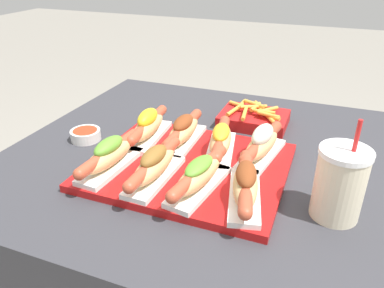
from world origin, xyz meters
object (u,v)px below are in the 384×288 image
at_px(serving_tray, 189,166).
at_px(hot_dog_2, 199,175).
at_px(hot_dog_3, 245,184).
at_px(hot_dog_5, 183,131).
at_px(hot_dog_7, 262,144).
at_px(sauce_bowl, 86,134).
at_px(hot_dog_0, 110,155).
at_px(fries_basket, 254,118).
at_px(drink_cup, 340,183).
at_px(hot_dog_6, 221,140).
at_px(hot_dog_1, 154,165).
at_px(hot_dog_4, 148,126).

bearing_deg(serving_tray, hot_dog_2, -57.14).
xyz_separation_m(hot_dog_3, hot_dog_5, (-0.20, 0.18, -0.00)).
relative_size(hot_dog_7, sauce_bowl, 2.82).
xyz_separation_m(hot_dog_0, fries_basket, (0.24, 0.39, -0.03)).
xyz_separation_m(sauce_bowl, drink_cup, (0.64, -0.10, 0.06)).
xyz_separation_m(hot_dog_3, sauce_bowl, (-0.47, 0.13, -0.04)).
relative_size(hot_dog_3, hot_dog_7, 0.99).
distance_m(hot_dog_3, hot_dog_7, 0.18).
distance_m(hot_dog_5, hot_dog_6, 0.10).
bearing_deg(hot_dog_5, drink_cup, -20.92).
xyz_separation_m(hot_dog_1, drink_cup, (0.37, 0.04, 0.02)).
relative_size(hot_dog_2, hot_dog_6, 1.01).
height_order(hot_dog_0, hot_dog_6, hot_dog_0).
bearing_deg(fries_basket, hot_dog_0, -121.61).
distance_m(serving_tray, hot_dog_6, 0.10).
xyz_separation_m(serving_tray, hot_dog_1, (-0.04, -0.09, 0.04)).
distance_m(sauce_bowl, drink_cup, 0.65).
bearing_deg(hot_dog_1, hot_dog_3, 0.22).
relative_size(hot_dog_1, drink_cup, 1.12).
bearing_deg(hot_dog_6, hot_dog_2, -88.39).
bearing_deg(hot_dog_1, hot_dog_2, 0.05).
relative_size(serving_tray, hot_dog_2, 1.96).
distance_m(hot_dog_0, hot_dog_6, 0.26).
distance_m(sauce_bowl, fries_basket, 0.48).
bearing_deg(hot_dog_7, hot_dog_6, -172.26).
distance_m(hot_dog_0, hot_dog_5, 0.20).
bearing_deg(hot_dog_1, fries_basket, 72.14).
bearing_deg(fries_basket, hot_dog_5, -121.94).
distance_m(hot_dog_3, fries_basket, 0.40).
xyz_separation_m(hot_dog_2, hot_dog_4, (-0.20, 0.17, 0.00)).
xyz_separation_m(serving_tray, sauce_bowl, (-0.32, 0.04, 0.01)).
bearing_deg(serving_tray, hot_dog_4, 151.04).
relative_size(hot_dog_4, hot_dog_5, 1.00).
distance_m(serving_tray, hot_dog_4, 0.17).
height_order(hot_dog_5, drink_cup, drink_cup).
relative_size(hot_dog_4, hot_dog_7, 1.01).
distance_m(hot_dog_1, hot_dog_5, 0.18).
bearing_deg(hot_dog_3, hot_dog_2, -179.61).
bearing_deg(hot_dog_5, hot_dog_1, -87.70).
bearing_deg(hot_dog_3, hot_dog_7, 91.64).
bearing_deg(sauce_bowl, hot_dog_5, 9.75).
height_order(serving_tray, hot_dog_4, hot_dog_4).
distance_m(hot_dog_1, fries_basket, 0.41).
distance_m(hot_dog_4, fries_basket, 0.32).
height_order(hot_dog_5, fries_basket, hot_dog_5).
relative_size(hot_dog_4, hot_dog_6, 1.02).
bearing_deg(hot_dog_6, hot_dog_4, 178.14).
height_order(serving_tray, hot_dog_5, hot_dog_5).
distance_m(hot_dog_2, hot_dog_7, 0.20).
bearing_deg(fries_basket, drink_cup, -56.15).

